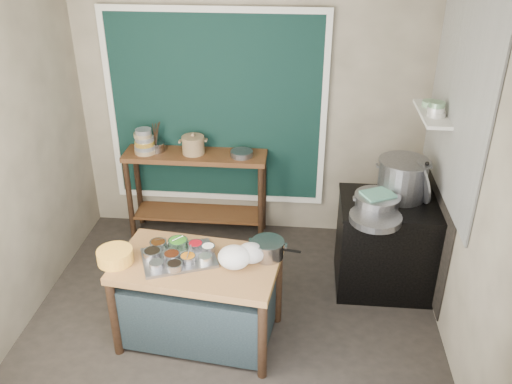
# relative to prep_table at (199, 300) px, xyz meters

# --- Properties ---
(floor) EXTENTS (3.50, 3.00, 0.02)m
(floor) POSITION_rel_prep_table_xyz_m (0.24, 0.30, -0.39)
(floor) COLOR #2B2521
(floor) RESTS_ON ground
(back_wall) EXTENTS (3.50, 0.02, 2.80)m
(back_wall) POSITION_rel_prep_table_xyz_m (0.24, 1.81, 1.02)
(back_wall) COLOR gray
(back_wall) RESTS_ON floor
(left_wall) EXTENTS (0.02, 3.00, 2.80)m
(left_wall) POSITION_rel_prep_table_xyz_m (-1.52, 0.30, 1.02)
(left_wall) COLOR gray
(left_wall) RESTS_ON floor
(right_wall) EXTENTS (0.02, 3.00, 2.80)m
(right_wall) POSITION_rel_prep_table_xyz_m (2.00, 0.30, 1.02)
(right_wall) COLOR gray
(right_wall) RESTS_ON floor
(curtain_panel) EXTENTS (2.10, 0.02, 1.90)m
(curtain_panel) POSITION_rel_prep_table_xyz_m (-0.11, 1.77, 0.98)
(curtain_panel) COLOR black
(curtain_panel) RESTS_ON back_wall
(curtain_frame) EXTENTS (2.22, 0.03, 2.02)m
(curtain_frame) POSITION_rel_prep_table_xyz_m (-0.11, 1.76, 0.98)
(curtain_frame) COLOR beige
(curtain_frame) RESTS_ON back_wall
(tile_panel) EXTENTS (0.02, 1.70, 1.70)m
(tile_panel) POSITION_rel_prep_table_xyz_m (1.97, 0.85, 1.48)
(tile_panel) COLOR #B2B2AA
(tile_panel) RESTS_ON right_wall
(soot_patch) EXTENTS (0.01, 1.30, 1.30)m
(soot_patch) POSITION_rel_prep_table_xyz_m (1.98, 0.95, 0.32)
(soot_patch) COLOR black
(soot_patch) RESTS_ON right_wall
(wall_shelf) EXTENTS (0.22, 0.70, 0.03)m
(wall_shelf) POSITION_rel_prep_table_xyz_m (1.87, 1.15, 1.23)
(wall_shelf) COLOR beige
(wall_shelf) RESTS_ON right_wall
(prep_table) EXTENTS (1.33, 0.86, 0.75)m
(prep_table) POSITION_rel_prep_table_xyz_m (0.00, 0.00, 0.00)
(prep_table) COLOR #905A34
(prep_table) RESTS_ON floor
(back_counter) EXTENTS (1.45, 0.40, 0.95)m
(back_counter) POSITION_rel_prep_table_xyz_m (-0.31, 1.58, 0.10)
(back_counter) COLOR #543418
(back_counter) RESTS_ON floor
(stove_block) EXTENTS (0.90, 0.68, 0.85)m
(stove_block) POSITION_rel_prep_table_xyz_m (1.59, 0.85, 0.05)
(stove_block) COLOR black
(stove_block) RESTS_ON floor
(stove_top) EXTENTS (0.92, 0.69, 0.03)m
(stove_top) POSITION_rel_prep_table_xyz_m (1.59, 0.85, 0.49)
(stove_top) COLOR black
(stove_top) RESTS_ON stove_block
(condiment_tray) EXTENTS (0.66, 0.57, 0.02)m
(condiment_tray) POSITION_rel_prep_table_xyz_m (-0.14, 0.02, 0.39)
(condiment_tray) COLOR gray
(condiment_tray) RESTS_ON prep_table
(condiment_bowls) EXTENTS (0.54, 0.44, 0.06)m
(condiment_bowls) POSITION_rel_prep_table_xyz_m (-0.16, 0.03, 0.43)
(condiment_bowls) COLOR gray
(condiment_bowls) RESTS_ON condiment_tray
(yellow_basin) EXTENTS (0.34, 0.34, 0.11)m
(yellow_basin) POSITION_rel_prep_table_xyz_m (-0.62, -0.06, 0.43)
(yellow_basin) COLOR gold
(yellow_basin) RESTS_ON prep_table
(saucepan) EXTENTS (0.30, 0.30, 0.14)m
(saucepan) POSITION_rel_prep_table_xyz_m (0.54, 0.12, 0.45)
(saucepan) COLOR gray
(saucepan) RESTS_ON prep_table
(plastic_bag_a) EXTENTS (0.31, 0.29, 0.18)m
(plastic_bag_a) POSITION_rel_prep_table_xyz_m (0.30, -0.05, 0.47)
(plastic_bag_a) COLOR white
(plastic_bag_a) RESTS_ON prep_table
(plastic_bag_b) EXTENTS (0.26, 0.25, 0.16)m
(plastic_bag_b) POSITION_rel_prep_table_xyz_m (0.42, 0.04, 0.46)
(plastic_bag_b) COLOR white
(plastic_bag_b) RESTS_ON prep_table
(bowl_stack) EXTENTS (0.23, 0.23, 0.26)m
(bowl_stack) POSITION_rel_prep_table_xyz_m (-0.82, 1.55, 0.69)
(bowl_stack) COLOR tan
(bowl_stack) RESTS_ON back_counter
(utensil_cup) EXTENTS (0.16, 0.16, 0.10)m
(utensil_cup) POSITION_rel_prep_table_xyz_m (-0.70, 1.60, 0.62)
(utensil_cup) COLOR gray
(utensil_cup) RESTS_ON back_counter
(ceramic_crock) EXTENTS (0.29, 0.29, 0.16)m
(ceramic_crock) POSITION_rel_prep_table_xyz_m (-0.32, 1.58, 0.66)
(ceramic_crock) COLOR #7E6144
(ceramic_crock) RESTS_ON back_counter
(wide_bowl) EXTENTS (0.29, 0.29, 0.06)m
(wide_bowl) POSITION_rel_prep_table_xyz_m (0.17, 1.55, 0.60)
(wide_bowl) COLOR gray
(wide_bowl) RESTS_ON back_counter
(stock_pot) EXTENTS (0.48, 0.48, 0.35)m
(stock_pot) POSITION_rel_prep_table_xyz_m (1.66, 0.97, 0.68)
(stock_pot) COLOR gray
(stock_pot) RESTS_ON stove_top
(pot_lid) EXTENTS (0.16, 0.39, 0.38)m
(pot_lid) POSITION_rel_prep_table_xyz_m (1.81, 0.90, 0.69)
(pot_lid) COLOR gray
(pot_lid) RESTS_ON stove_top
(steamer) EXTENTS (0.47, 0.47, 0.13)m
(steamer) POSITION_rel_prep_table_xyz_m (1.43, 0.73, 0.57)
(steamer) COLOR gray
(steamer) RESTS_ON stove_top
(green_cloth) EXTENTS (0.32, 0.29, 0.02)m
(green_cloth) POSITION_rel_prep_table_xyz_m (1.43, 0.73, 0.64)
(green_cloth) COLOR #5A9573
(green_cloth) RESTS_ON steamer
(shallow_pan) EXTENTS (0.57, 0.57, 0.06)m
(shallow_pan) POSITION_rel_prep_table_xyz_m (1.39, 0.52, 0.53)
(shallow_pan) COLOR gray
(shallow_pan) RESTS_ON stove_top
(shelf_bowl_stack) EXTENTS (0.15, 0.15, 0.12)m
(shelf_bowl_stack) POSITION_rel_prep_table_xyz_m (1.87, 1.05, 1.30)
(shelf_bowl_stack) COLOR silver
(shelf_bowl_stack) RESTS_ON wall_shelf
(shelf_bowl_green) EXTENTS (0.17, 0.17, 0.05)m
(shelf_bowl_green) POSITION_rel_prep_table_xyz_m (1.87, 1.29, 1.27)
(shelf_bowl_green) COLOR gray
(shelf_bowl_green) RESTS_ON wall_shelf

